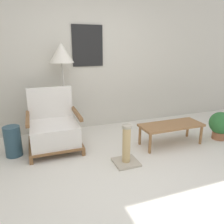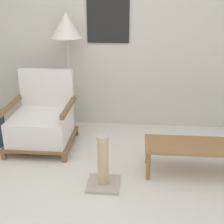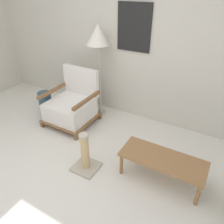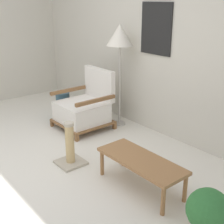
{
  "view_description": "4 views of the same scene",
  "coord_description": "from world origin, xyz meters",
  "px_view_note": "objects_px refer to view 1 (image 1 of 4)",
  "views": [
    {
      "loc": [
        -0.92,
        -1.92,
        1.55
      ],
      "look_at": [
        0.22,
        1.17,
        0.55
      ],
      "focal_mm": 35.0,
      "sensor_mm": 36.0,
      "label": 1
    },
    {
      "loc": [
        0.51,
        -2.14,
        1.86
      ],
      "look_at": [
        0.22,
        1.17,
        0.55
      ],
      "focal_mm": 50.0,
      "sensor_mm": 36.0,
      "label": 2
    },
    {
      "loc": [
        1.55,
        -1.17,
        2.16
      ],
      "look_at": [
        0.22,
        1.17,
        0.55
      ],
      "focal_mm": 35.0,
      "sensor_mm": 36.0,
      "label": 3
    },
    {
      "loc": [
        3.19,
        -1.28,
        1.97
      ],
      "look_at": [
        0.22,
        1.17,
        0.55
      ],
      "focal_mm": 50.0,
      "sensor_mm": 36.0,
      "label": 4
    }
  ],
  "objects_px": {
    "vase": "(13,141)",
    "armchair": "(54,129)",
    "potted_plant": "(220,124)",
    "floor_lamp": "(61,56)",
    "coffee_table": "(171,127)",
    "scratching_post": "(126,150)"
  },
  "relations": [
    {
      "from": "armchair",
      "to": "potted_plant",
      "type": "bearing_deg",
      "value": -12.73
    },
    {
      "from": "armchair",
      "to": "floor_lamp",
      "type": "xyz_separation_m",
      "value": [
        0.25,
        0.51,
        1.07
      ]
    },
    {
      "from": "vase",
      "to": "floor_lamp",
      "type": "bearing_deg",
      "value": 32.96
    },
    {
      "from": "armchair",
      "to": "scratching_post",
      "type": "xyz_separation_m",
      "value": [
        0.86,
        -0.81,
        -0.12
      ]
    },
    {
      "from": "potted_plant",
      "to": "scratching_post",
      "type": "height_order",
      "value": "scratching_post"
    },
    {
      "from": "floor_lamp",
      "to": "vase",
      "type": "distance_m",
      "value": 1.55
    },
    {
      "from": "floor_lamp",
      "to": "potted_plant",
      "type": "relative_size",
      "value": 3.35
    },
    {
      "from": "armchair",
      "to": "scratching_post",
      "type": "relative_size",
      "value": 1.65
    },
    {
      "from": "coffee_table",
      "to": "vase",
      "type": "bearing_deg",
      "value": 169.03
    },
    {
      "from": "potted_plant",
      "to": "scratching_post",
      "type": "bearing_deg",
      "value": -173.7
    },
    {
      "from": "potted_plant",
      "to": "vase",
      "type": "bearing_deg",
      "value": 170.14
    },
    {
      "from": "armchair",
      "to": "floor_lamp",
      "type": "relative_size",
      "value": 0.57
    },
    {
      "from": "vase",
      "to": "armchair",
      "type": "bearing_deg",
      "value": 3.64
    },
    {
      "from": "armchair",
      "to": "vase",
      "type": "distance_m",
      "value": 0.6
    },
    {
      "from": "armchair",
      "to": "coffee_table",
      "type": "distance_m",
      "value": 1.86
    },
    {
      "from": "floor_lamp",
      "to": "vase",
      "type": "xyz_separation_m",
      "value": [
        -0.85,
        -0.55,
        -1.17
      ]
    },
    {
      "from": "floor_lamp",
      "to": "coffee_table",
      "type": "distance_m",
      "value": 2.13
    },
    {
      "from": "potted_plant",
      "to": "floor_lamp",
      "type": "bearing_deg",
      "value": 155.38
    },
    {
      "from": "armchair",
      "to": "floor_lamp",
      "type": "distance_m",
      "value": 1.22
    },
    {
      "from": "armchair",
      "to": "coffee_table",
      "type": "xyz_separation_m",
      "value": [
        1.79,
        -0.5,
        -0.02
      ]
    },
    {
      "from": "vase",
      "to": "scratching_post",
      "type": "height_order",
      "value": "scratching_post"
    },
    {
      "from": "scratching_post",
      "to": "floor_lamp",
      "type": "bearing_deg",
      "value": 114.62
    }
  ]
}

